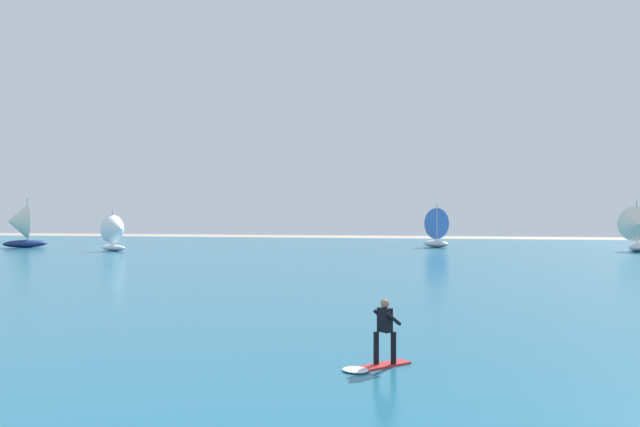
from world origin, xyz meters
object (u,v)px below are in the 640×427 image
object	(u,v)px
sailboat_near_shore	(638,228)
sailboat_center_horizon	(117,232)
kitesurfer	(379,343)
sailboat_heeled_over	(19,225)
sailboat_outermost	(432,227)

from	to	relation	value
sailboat_near_shore	sailboat_center_horizon	distance (m)	51.82
kitesurfer	sailboat_near_shore	distance (m)	56.41
sailboat_center_horizon	sailboat_heeled_over	bearing A→B (deg)	164.90
sailboat_heeled_over	sailboat_near_shore	xyz separation A→B (m)	(64.64, 5.48, -0.16)
sailboat_outermost	sailboat_near_shore	distance (m)	20.70
sailboat_outermost	sailboat_center_horizon	size ratio (longest dim) A/B	1.21
sailboat_outermost	sailboat_heeled_over	bearing A→B (deg)	-166.90
sailboat_heeled_over	sailboat_outermost	world-z (taller)	sailboat_heeled_over
sailboat_center_horizon	kitesurfer	bearing A→B (deg)	-54.77
kitesurfer	sailboat_center_horizon	distance (m)	53.20
sailboat_heeled_over	kitesurfer	bearing A→B (deg)	-46.76
sailboat_heeled_over	sailboat_center_horizon	size ratio (longest dim) A/B	1.33
sailboat_heeled_over	sailboat_center_horizon	world-z (taller)	sailboat_heeled_over
kitesurfer	sailboat_near_shore	bearing A→B (deg)	68.87
sailboat_heeled_over	sailboat_near_shore	bearing A→B (deg)	4.84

